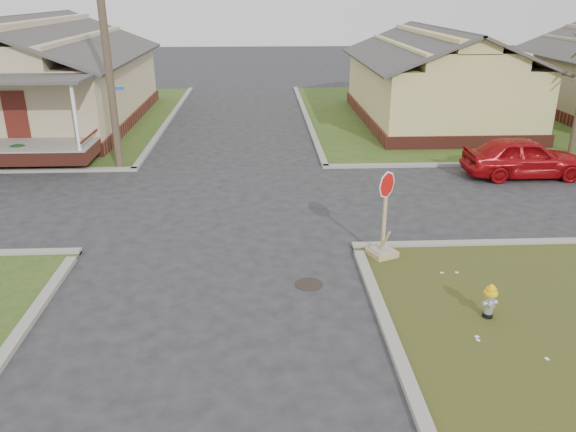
{
  "coord_description": "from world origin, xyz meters",
  "views": [
    {
      "loc": [
        1.17,
        -11.81,
        6.24
      ],
      "look_at": [
        1.8,
        1.0,
        1.1
      ],
      "focal_mm": 35.0,
      "sensor_mm": 36.0,
      "label": 1
    }
  ],
  "objects_px": {
    "utility_pole": "(105,40)",
    "fire_hydrant": "(490,299)",
    "stop_sign": "(383,238)",
    "red_sedan": "(524,157)"
  },
  "relations": [
    {
      "from": "utility_pole",
      "to": "fire_hydrant",
      "type": "distance_m",
      "value": 15.43
    },
    {
      "from": "utility_pole",
      "to": "fire_hydrant",
      "type": "relative_size",
      "value": 12.05
    },
    {
      "from": "stop_sign",
      "to": "utility_pole",
      "type": "bearing_deg",
      "value": 112.43
    },
    {
      "from": "utility_pole",
      "to": "red_sedan",
      "type": "distance_m",
      "value": 15.39
    },
    {
      "from": "fire_hydrant",
      "to": "stop_sign",
      "type": "distance_m",
      "value": 3.36
    },
    {
      "from": "stop_sign",
      "to": "red_sedan",
      "type": "relative_size",
      "value": 0.52
    },
    {
      "from": "stop_sign",
      "to": "red_sedan",
      "type": "xyz_separation_m",
      "value": [
        6.41,
        6.35,
        0.2
      ]
    },
    {
      "from": "fire_hydrant",
      "to": "stop_sign",
      "type": "bearing_deg",
      "value": 108.5
    },
    {
      "from": "utility_pole",
      "to": "fire_hydrant",
      "type": "height_order",
      "value": "utility_pole"
    },
    {
      "from": "utility_pole",
      "to": "stop_sign",
      "type": "height_order",
      "value": "utility_pole"
    }
  ]
}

